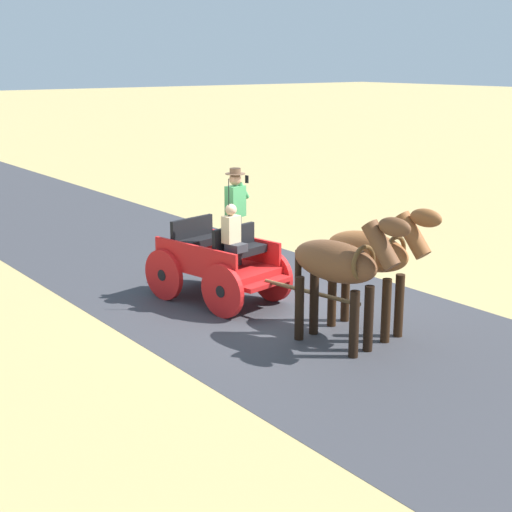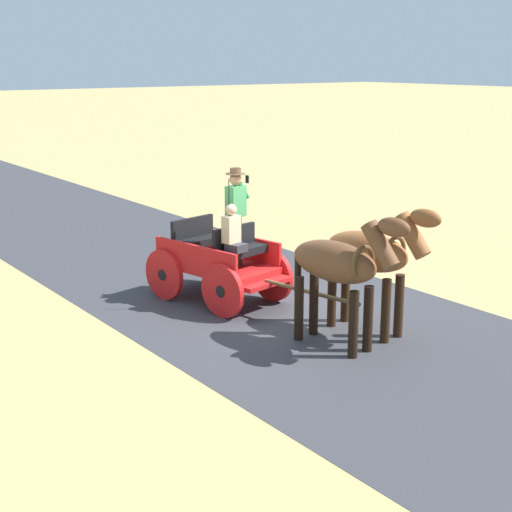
# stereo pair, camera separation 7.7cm
# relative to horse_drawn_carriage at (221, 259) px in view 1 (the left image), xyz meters

# --- Properties ---
(ground_plane) EXTENTS (200.00, 200.00, 0.00)m
(ground_plane) POSITION_rel_horse_drawn_carriage_xyz_m (-0.57, 0.71, -0.82)
(ground_plane) COLOR tan
(road_surface) EXTENTS (5.77, 160.00, 0.01)m
(road_surface) POSITION_rel_horse_drawn_carriage_xyz_m (-0.57, 0.71, -0.81)
(road_surface) COLOR #38383D
(road_surface) RESTS_ON ground
(horse_drawn_carriage) EXTENTS (1.85, 4.51, 2.50)m
(horse_drawn_carriage) POSITION_rel_horse_drawn_carriage_xyz_m (0.00, 0.00, 0.00)
(horse_drawn_carriage) COLOR red
(horse_drawn_carriage) RESTS_ON ground
(horse_near_side) EXTENTS (0.80, 2.15, 2.21)m
(horse_near_side) POSITION_rel_horse_drawn_carriage_xyz_m (-1.00, 2.89, 0.51)
(horse_near_side) COLOR brown
(horse_near_side) RESTS_ON ground
(horse_off_side) EXTENTS (0.80, 2.15, 2.21)m
(horse_off_side) POSITION_rel_horse_drawn_carriage_xyz_m (-0.15, 3.06, 0.51)
(horse_off_side) COLOR brown
(horse_off_side) RESTS_ON ground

